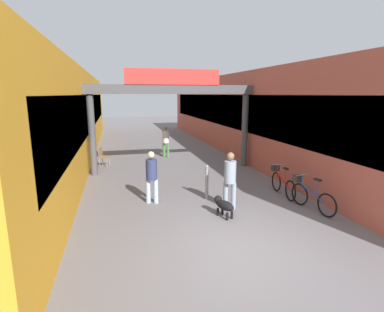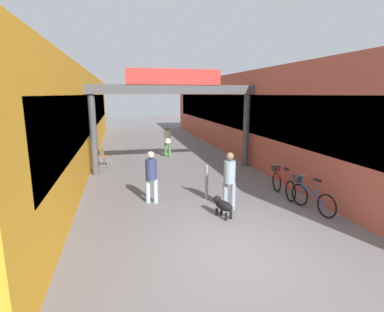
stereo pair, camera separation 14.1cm
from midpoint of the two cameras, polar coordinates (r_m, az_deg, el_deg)
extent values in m
plane|color=slate|center=(6.80, 8.70, -17.51)|extent=(80.00, 80.00, 0.00)
cube|color=gold|center=(16.74, -23.15, 6.93)|extent=(3.00, 26.00, 4.37)
cube|color=black|center=(16.55, -18.11, 8.00)|extent=(0.04, 23.40, 1.75)
cube|color=#B25142|center=(18.10, 10.89, 7.94)|extent=(3.00, 26.00, 4.37)
cube|color=black|center=(17.53, 6.45, 8.68)|extent=(0.04, 23.40, 1.75)
cylinder|color=#4C4C4F|center=(12.86, -17.97, 3.76)|extent=(0.28, 0.28, 3.31)
cylinder|color=#4C4C4F|center=(14.02, 10.55, 4.74)|extent=(0.28, 0.28, 3.31)
cube|color=#4C4C4F|center=(12.92, -3.18, 12.54)|extent=(7.40, 0.44, 0.38)
cube|color=red|center=(12.75, -3.04, 14.85)|extent=(3.96, 0.10, 0.64)
cylinder|color=#8C9EB2|center=(8.94, 6.77, -7.40)|extent=(0.20, 0.20, 0.78)
cylinder|color=#8C9EB2|center=(8.87, 8.25, -7.59)|extent=(0.20, 0.20, 0.78)
cylinder|color=#8C9EB2|center=(8.70, 7.63, -3.05)|extent=(0.48, 0.48, 0.65)
sphere|color=#8C664C|center=(8.59, 7.72, -0.06)|extent=(0.31, 0.31, 0.22)
cylinder|color=#A5BFE0|center=(9.33, -6.53, -6.66)|extent=(0.18, 0.18, 0.75)
cylinder|color=#A5BFE0|center=(9.38, -7.97, -6.59)|extent=(0.18, 0.18, 0.75)
cylinder|color=navy|center=(9.16, -7.36, -2.53)|extent=(0.43, 0.43, 0.62)
sphere|color=beige|center=(9.06, -7.44, 0.22)|extent=(0.27, 0.27, 0.21)
cylinder|color=#4C7F47|center=(16.13, -4.79, 1.22)|extent=(0.20, 0.20, 0.76)
cylinder|color=#4C7F47|center=(16.01, -4.04, 1.15)|extent=(0.20, 0.20, 0.76)
cylinder|color=silver|center=(15.95, -4.45, 3.64)|extent=(0.48, 0.48, 0.63)
sphere|color=#8C664C|center=(15.90, -4.48, 5.26)|extent=(0.30, 0.30, 0.22)
ellipsoid|color=black|center=(8.29, 6.59, -9.37)|extent=(0.50, 0.70, 0.26)
sphere|color=black|center=(8.46, 5.30, -8.24)|extent=(0.28, 0.28, 0.22)
sphere|color=white|center=(8.43, 5.71, -9.08)|extent=(0.20, 0.20, 0.16)
cylinder|color=black|center=(8.46, 5.24, -10.59)|extent=(0.09, 0.09, 0.21)
cylinder|color=black|center=(8.56, 6.12, -10.33)|extent=(0.09, 0.09, 0.21)
cylinder|color=black|center=(8.19, 7.00, -11.40)|extent=(0.09, 0.09, 0.21)
cylinder|color=black|center=(8.29, 7.90, -11.11)|extent=(0.09, 0.09, 0.21)
torus|color=black|center=(9.67, 20.22, -6.92)|extent=(0.16, 0.67, 0.67)
torus|color=black|center=(9.01, 24.69, -8.66)|extent=(0.16, 0.67, 0.67)
cube|color=#234C9E|center=(9.27, 22.46, -6.71)|extent=(0.20, 0.93, 0.34)
cylinder|color=#234C9E|center=(9.13, 23.10, -5.60)|extent=(0.04, 0.04, 0.42)
cube|color=black|center=(9.07, 23.21, -4.27)|extent=(0.14, 0.23, 0.05)
cylinder|color=#234C9E|center=(9.52, 20.62, -4.85)|extent=(0.04, 0.04, 0.46)
cylinder|color=gray|center=(9.46, 20.73, -3.45)|extent=(0.46, 0.11, 0.03)
cube|color=#332D28|center=(9.64, 19.84, -4.10)|extent=(0.27, 0.24, 0.20)
torus|color=black|center=(10.77, 16.19, -4.77)|extent=(0.11, 0.67, 0.67)
torus|color=black|center=(9.90, 18.65, -6.38)|extent=(0.11, 0.67, 0.67)
cube|color=red|center=(10.28, 17.43, -4.58)|extent=(0.12, 0.94, 0.34)
cylinder|color=red|center=(10.12, 17.80, -3.57)|extent=(0.03, 0.03, 0.42)
cube|color=black|center=(10.07, 17.87, -2.36)|extent=(0.12, 0.23, 0.05)
cylinder|color=red|center=(10.62, 16.44, -2.89)|extent=(0.03, 0.03, 0.46)
cylinder|color=gray|center=(10.57, 16.52, -1.63)|extent=(0.46, 0.07, 0.03)
cube|color=#332D28|center=(10.78, 16.03, -2.22)|extent=(0.26, 0.22, 0.20)
cylinder|color=gray|center=(9.56, 3.22, -5.23)|extent=(0.10, 0.10, 1.04)
sphere|color=gray|center=(9.41, 3.26, -2.02)|extent=(0.10, 0.10, 0.10)
cylinder|color=gray|center=(14.55, -14.90, -0.92)|extent=(0.04, 0.04, 0.45)
cylinder|color=gray|center=(14.24, -15.37, -1.21)|extent=(0.04, 0.04, 0.45)
cylinder|color=gray|center=(14.67, -16.15, -0.89)|extent=(0.04, 0.04, 0.45)
cylinder|color=gray|center=(14.36, -16.64, -1.18)|extent=(0.04, 0.04, 0.45)
cube|color=olive|center=(14.40, -15.82, -0.10)|extent=(0.51, 0.51, 0.04)
cube|color=olive|center=(14.43, -16.53, 0.77)|extent=(0.17, 0.39, 0.40)
camera|label=1|loc=(0.07, -89.59, 0.08)|focal=28.00mm
camera|label=2|loc=(0.07, 90.41, -0.08)|focal=28.00mm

